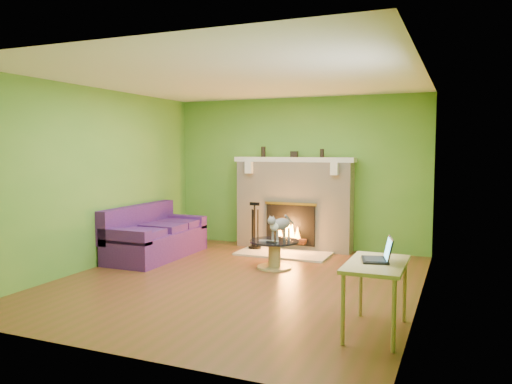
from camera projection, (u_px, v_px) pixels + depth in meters
floor at (238, 281)px, 6.49m from camera, size 5.00×5.00×0.00m
ceiling at (237, 79)px, 6.27m from camera, size 5.00×5.00×0.00m
wall_back at (297, 173)px, 8.68m from camera, size 5.00×0.00×5.00m
wall_front at (109, 201)px, 4.08m from camera, size 5.00×0.00×5.00m
wall_left at (97, 178)px, 7.24m from camera, size 0.00×5.00×5.00m
wall_right at (422, 187)px, 5.52m from camera, size 0.00×5.00×5.00m
window_frame at (414, 167)px, 4.67m from camera, size 0.00×1.20×1.20m
window_pane at (413, 167)px, 4.67m from camera, size 0.00×1.06×1.06m
fireplace at (294, 204)px, 8.55m from camera, size 2.10×0.46×1.58m
hearth at (284, 253)px, 8.15m from camera, size 1.50×0.75×0.03m
mantel at (294, 160)px, 8.47m from camera, size 2.10×0.28×0.08m
sofa at (154, 237)px, 7.96m from camera, size 0.86×1.82×0.82m
coffee_table at (274, 252)px, 7.21m from camera, size 0.72×0.72×0.41m
desk at (376, 271)px, 4.64m from camera, size 0.53×0.91×0.67m
cat at (281, 227)px, 7.19m from camera, size 0.36×0.64×0.38m
remote_silver at (265, 241)px, 7.12m from camera, size 0.17×0.07×0.02m
remote_black at (271, 242)px, 7.02m from camera, size 0.17×0.09×0.02m
laptop at (375, 249)px, 4.68m from camera, size 0.34×0.37×0.24m
fire_tools at (255, 225)px, 8.47m from camera, size 0.21×0.21×0.79m
mantel_vase_left at (263, 152)px, 8.70m from camera, size 0.08×0.08×0.18m
mantel_vase_right at (322, 153)px, 8.30m from camera, size 0.07×0.07×0.14m
mantel_box at (294, 154)px, 8.49m from camera, size 0.12×0.08×0.10m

